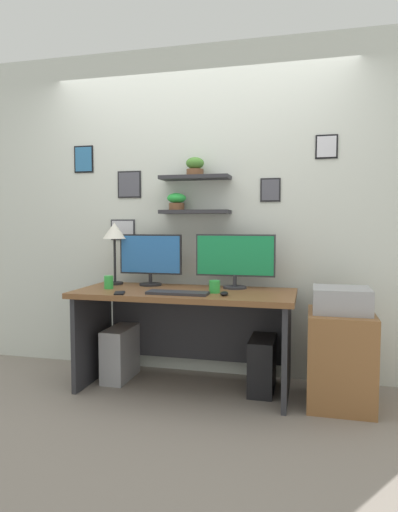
{
  "coord_description": "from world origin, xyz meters",
  "views": [
    {
      "loc": [
        0.9,
        -3.18,
        1.25
      ],
      "look_at": [
        0.1,
        0.05,
        1.01
      ],
      "focal_mm": 31.35,
      "sensor_mm": 36.0,
      "label": 1
    }
  ],
  "objects_px": {
    "monitor_right": "(235,258)",
    "cell_phone": "(119,293)",
    "keyboard": "(177,293)",
    "monitor_left": "(151,258)",
    "computer_tower_left": "(120,353)",
    "computer_mouse": "(224,294)",
    "pen_cup": "(109,282)",
    "computer_tower_right": "(262,364)",
    "printer": "(342,300)",
    "drawer_cabinet": "(340,358)",
    "desk": "(186,317)",
    "coffee_mug": "(215,287)",
    "desk_lamp": "(114,235)"
  },
  "relations": [
    {
      "from": "monitor_right",
      "to": "cell_phone",
      "type": "height_order",
      "value": "monitor_right"
    },
    {
      "from": "keyboard",
      "to": "monitor_left",
      "type": "bearing_deg",
      "value": 131.15
    },
    {
      "from": "monitor_left",
      "to": "computer_tower_left",
      "type": "bearing_deg",
      "value": -149.27
    },
    {
      "from": "computer_mouse",
      "to": "pen_cup",
      "type": "bearing_deg",
      "value": 173.02
    },
    {
      "from": "cell_phone",
      "to": "computer_tower_right",
      "type": "bearing_deg",
      "value": 0.43
    },
    {
      "from": "monitor_left",
      "to": "computer_mouse",
      "type": "height_order",
      "value": "monitor_left"
    },
    {
      "from": "pen_cup",
      "to": "printer",
      "type": "height_order",
      "value": "pen_cup"
    },
    {
      "from": "pen_cup",
      "to": "computer_tower_right",
      "type": "xyz_separation_m",
      "value": [
        1.17,
        0.14,
        -0.6
      ]
    },
    {
      "from": "drawer_cabinet",
      "to": "monitor_right",
      "type": "bearing_deg",
      "value": 162.84
    },
    {
      "from": "desk",
      "to": "keyboard",
      "type": "bearing_deg",
      "value": -90.26
    },
    {
      "from": "computer_mouse",
      "to": "drawer_cabinet",
      "type": "relative_size",
      "value": 0.14
    },
    {
      "from": "desk",
      "to": "keyboard",
      "type": "height_order",
      "value": "keyboard"
    },
    {
      "from": "drawer_cabinet",
      "to": "computer_tower_left",
      "type": "distance_m",
      "value": 1.69
    },
    {
      "from": "printer",
      "to": "computer_tower_left",
      "type": "height_order",
      "value": "printer"
    },
    {
      "from": "drawer_cabinet",
      "to": "desk",
      "type": "bearing_deg",
      "value": 176.07
    },
    {
      "from": "keyboard",
      "to": "computer_tower_right",
      "type": "xyz_separation_m",
      "value": [
        0.58,
        0.28,
        -0.56
      ]
    },
    {
      "from": "cell_phone",
      "to": "pen_cup",
      "type": "height_order",
      "value": "pen_cup"
    },
    {
      "from": "keyboard",
      "to": "computer_mouse",
      "type": "xyz_separation_m",
      "value": [
        0.33,
        0.02,
        0.01
      ]
    },
    {
      "from": "monitor_right",
      "to": "printer",
      "type": "bearing_deg",
      "value": -17.16
    },
    {
      "from": "pen_cup",
      "to": "drawer_cabinet",
      "type": "relative_size",
      "value": 0.16
    },
    {
      "from": "printer",
      "to": "coffee_mug",
      "type": "bearing_deg",
      "value": -178.3
    },
    {
      "from": "keyboard",
      "to": "cell_phone",
      "type": "height_order",
      "value": "keyboard"
    },
    {
      "from": "desk",
      "to": "monitor_right",
      "type": "xyz_separation_m",
      "value": [
        0.35,
        0.16,
        0.44
      ]
    },
    {
      "from": "computer_mouse",
      "to": "desk_lamp",
      "type": "distance_m",
      "value": 1.11
    },
    {
      "from": "pen_cup",
      "to": "desk",
      "type": "bearing_deg",
      "value": 9.33
    },
    {
      "from": "monitor_right",
      "to": "drawer_cabinet",
      "type": "distance_m",
      "value": 1.05
    },
    {
      "from": "computer_mouse",
      "to": "drawer_cabinet",
      "type": "bearing_deg",
      "value": 9.63
    },
    {
      "from": "keyboard",
      "to": "printer",
      "type": "xyz_separation_m",
      "value": [
        1.12,
        0.16,
        -0.03
      ]
    },
    {
      "from": "cell_phone",
      "to": "desk_lamp",
      "type": "bearing_deg",
      "value": 99.06
    },
    {
      "from": "desk_lamp",
      "to": "drawer_cabinet",
      "type": "height_order",
      "value": "desk_lamp"
    },
    {
      "from": "desk",
      "to": "computer_tower_left",
      "type": "bearing_deg",
      "value": 176.64
    },
    {
      "from": "desk_lamp",
      "to": "keyboard",
      "type": "bearing_deg",
      "value": -29.71
    },
    {
      "from": "desk",
      "to": "desk_lamp",
      "type": "distance_m",
      "value": 0.91
    },
    {
      "from": "monitor_left",
      "to": "drawer_cabinet",
      "type": "distance_m",
      "value": 1.62
    },
    {
      "from": "computer_tower_right",
      "to": "pen_cup",
      "type": "bearing_deg",
      "value": -173.1
    },
    {
      "from": "monitor_left",
      "to": "cell_phone",
      "type": "xyz_separation_m",
      "value": [
        -0.07,
        -0.47,
        -0.22
      ]
    },
    {
      "from": "desk",
      "to": "pen_cup",
      "type": "relative_size",
      "value": 16.34
    },
    {
      "from": "monitor_left",
      "to": "drawer_cabinet",
      "type": "bearing_deg",
      "value": -9.27
    },
    {
      "from": "cell_phone",
      "to": "computer_mouse",
      "type": "bearing_deg",
      "value": -11.82
    },
    {
      "from": "computer_mouse",
      "to": "cell_phone",
      "type": "xyz_separation_m",
      "value": [
        -0.74,
        -0.09,
        -0.01
      ]
    },
    {
      "from": "monitor_left",
      "to": "keyboard",
      "type": "relative_size",
      "value": 1.18
    },
    {
      "from": "coffee_mug",
      "to": "drawer_cabinet",
      "type": "relative_size",
      "value": 0.14
    },
    {
      "from": "monitor_left",
      "to": "desk",
      "type": "bearing_deg",
      "value": -25.15
    },
    {
      "from": "monitor_left",
      "to": "computer_tower_right",
      "type": "distance_m",
      "value": 1.21
    },
    {
      "from": "monitor_left",
      "to": "desk_lamp",
      "type": "bearing_deg",
      "value": -175.24
    },
    {
      "from": "computer_tower_left",
      "to": "desk_lamp",
      "type": "bearing_deg",
      "value": 129.17
    },
    {
      "from": "printer",
      "to": "keyboard",
      "type": "bearing_deg",
      "value": -172.13
    },
    {
      "from": "desk_lamp",
      "to": "cell_phone",
      "type": "relative_size",
      "value": 3.63
    },
    {
      "from": "monitor_left",
      "to": "drawer_cabinet",
      "type": "relative_size",
      "value": 0.81
    },
    {
      "from": "drawer_cabinet",
      "to": "computer_tower_right",
      "type": "relative_size",
      "value": 1.6
    }
  ]
}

